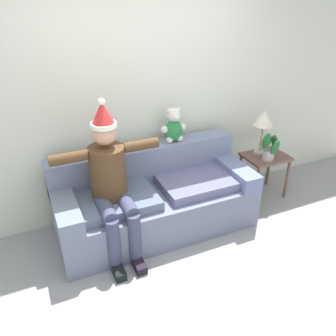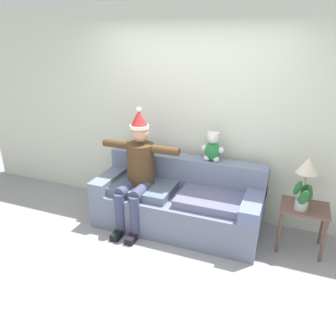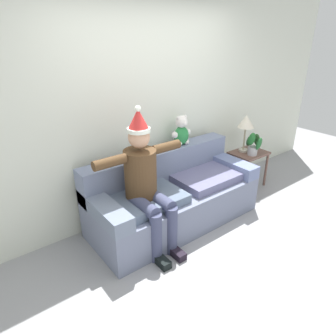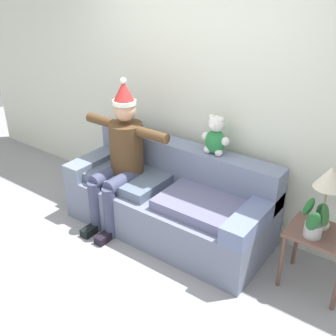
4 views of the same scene
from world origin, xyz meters
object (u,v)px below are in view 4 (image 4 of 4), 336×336
person_seated (120,154)px  potted_plant (316,220)px  couch (170,200)px  teddy_bear (215,137)px  side_table (319,242)px  table_lamp (330,180)px

person_seated → potted_plant: person_seated is taller
couch → teddy_bear: teddy_bear is taller
couch → potted_plant: potted_plant is taller
couch → person_seated: size_ratio=1.36×
couch → side_table: couch is taller
potted_plant → side_table: bearing=65.5°
couch → side_table: (1.48, 0.04, 0.11)m
teddy_bear → table_lamp: bearing=-6.8°
person_seated → teddy_bear: size_ratio=4.01×
table_lamp → potted_plant: 0.32m
potted_plant → couch: bearing=177.9°
side_table → potted_plant: potted_plant is taller
table_lamp → person_seated: bearing=-171.5°
table_lamp → potted_plant: table_lamp is taller
person_seated → table_lamp: 1.96m
person_seated → side_table: (1.97, 0.21, -0.33)m
table_lamp → potted_plant: (-0.01, -0.18, -0.27)m
teddy_bear → table_lamp: size_ratio=0.70×
side_table → person_seated: bearing=-174.0°
person_seated → side_table: size_ratio=2.79×
table_lamp → potted_plant: bearing=-91.8°
person_seated → table_lamp: bearing=8.5°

